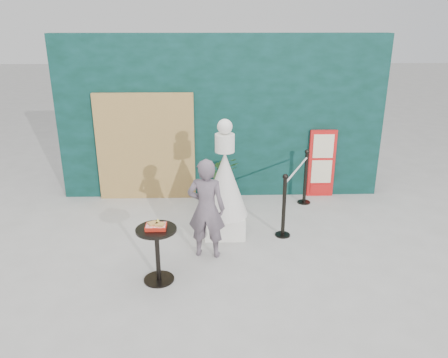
% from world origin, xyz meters
% --- Properties ---
extents(ground, '(60.00, 60.00, 0.00)m').
position_xyz_m(ground, '(0.00, 0.00, 0.00)').
color(ground, '#ADAAA5').
rests_on(ground, ground).
extents(back_wall, '(6.00, 0.30, 3.00)m').
position_xyz_m(back_wall, '(0.00, 3.15, 1.50)').
color(back_wall, black).
rests_on(back_wall, ground).
extents(bamboo_fence, '(1.80, 0.08, 2.00)m').
position_xyz_m(bamboo_fence, '(-1.40, 2.94, 1.00)').
color(bamboo_fence, tan).
rests_on(bamboo_fence, ground).
extents(woman, '(0.58, 0.43, 1.46)m').
position_xyz_m(woman, '(-0.26, 0.74, 0.73)').
color(woman, '#655762').
rests_on(woman, ground).
extents(menu_board, '(0.50, 0.07, 1.30)m').
position_xyz_m(menu_board, '(1.90, 2.95, 0.65)').
color(menu_board, red).
rests_on(menu_board, ground).
extents(statue, '(0.72, 0.72, 1.86)m').
position_xyz_m(statue, '(0.02, 1.41, 0.76)').
color(statue, white).
rests_on(statue, ground).
extents(cafe_table, '(0.52, 0.52, 0.75)m').
position_xyz_m(cafe_table, '(-0.88, 0.09, 0.50)').
color(cafe_table, black).
rests_on(cafe_table, ground).
extents(food_basket, '(0.26, 0.19, 0.11)m').
position_xyz_m(food_basket, '(-0.88, 0.10, 0.79)').
color(food_basket, '#B32113').
rests_on(food_basket, cafe_table).
extents(planter, '(0.54, 0.47, 0.93)m').
position_xyz_m(planter, '(0.03, 2.62, 0.54)').
color(planter, brown).
rests_on(planter, ground).
extents(stanchion_barrier, '(0.84, 1.54, 1.03)m').
position_xyz_m(stanchion_barrier, '(1.23, 1.95, 0.49)').
color(stanchion_barrier, black).
rests_on(stanchion_barrier, ground).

